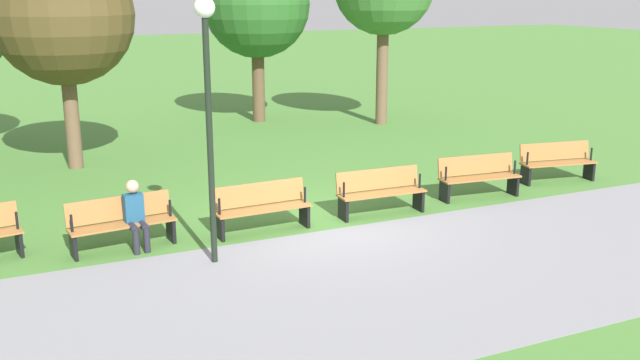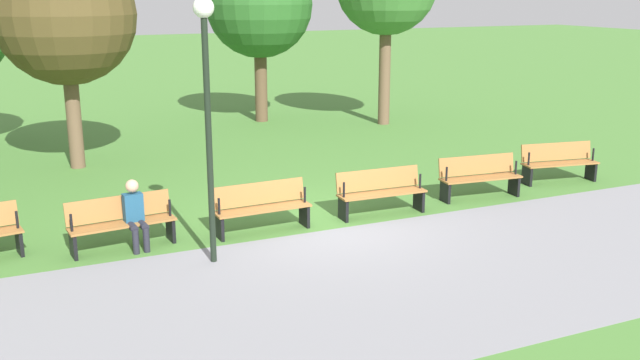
% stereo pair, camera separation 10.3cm
% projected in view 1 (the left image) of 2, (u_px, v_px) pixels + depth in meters
% --- Properties ---
extents(ground_plane, '(120.00, 120.00, 0.00)m').
position_uv_depth(ground_plane, '(325.00, 224.00, 13.56)').
color(ground_plane, '#477A33').
extents(path_paving, '(26.86, 5.05, 0.01)m').
position_uv_depth(path_paving, '(405.00, 277.00, 11.02)').
color(path_paving, gray).
rests_on(path_paving, ground).
extents(bench_0, '(1.84, 0.76, 0.89)m').
position_uv_depth(bench_0, '(557.00, 161.00, 16.43)').
color(bench_0, '#996633').
rests_on(bench_0, ground).
extents(bench_1, '(1.82, 0.64, 0.89)m').
position_uv_depth(bench_1, '(478.00, 176.00, 15.16)').
color(bench_1, '#996633').
rests_on(bench_1, ground).
extents(bench_2, '(1.80, 0.53, 0.89)m').
position_uv_depth(bench_2, '(380.00, 191.00, 14.01)').
color(bench_2, '#996633').
rests_on(bench_2, ground).
extents(bench_3, '(1.80, 0.53, 0.89)m').
position_uv_depth(bench_3, '(262.00, 207.00, 13.01)').
color(bench_3, '#996633').
rests_on(bench_3, ground).
extents(bench_4, '(1.82, 0.64, 0.89)m').
position_uv_depth(bench_4, '(122.00, 222.00, 12.15)').
color(bench_4, '#996633').
rests_on(bench_4, ground).
extents(person_seated, '(0.36, 0.54, 1.20)m').
position_uv_depth(person_seated, '(135.00, 213.00, 12.09)').
color(person_seated, navy).
rests_on(person_seated, ground).
extents(tree_0, '(3.35, 3.35, 5.41)m').
position_uv_depth(tree_0, '(63.00, 15.00, 16.84)').
color(tree_0, brown).
rests_on(tree_0, ground).
extents(tree_2, '(3.47, 3.47, 5.58)m').
position_uv_depth(tree_2, '(257.00, 5.00, 23.12)').
color(tree_2, brown).
rests_on(tree_2, ground).
extents(lamp_post, '(0.32, 0.32, 4.20)m').
position_uv_depth(lamp_post, '(208.00, 84.00, 10.91)').
color(lamp_post, black).
rests_on(lamp_post, ground).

